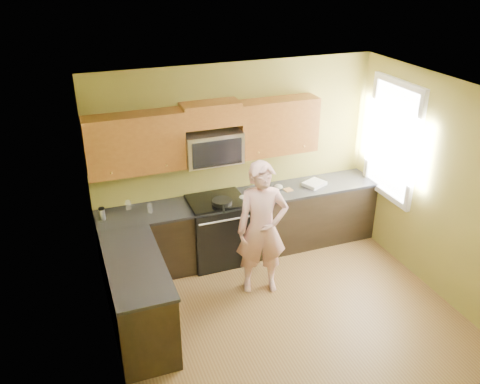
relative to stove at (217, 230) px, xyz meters
name	(u,v)px	position (x,y,z in m)	size (l,w,h in m)	color
floor	(295,326)	(0.40, -1.68, -0.47)	(4.00, 4.00, 0.00)	brown
ceiling	(308,102)	(0.40, -1.68, 2.23)	(4.00, 4.00, 0.00)	white
wall_back	(236,160)	(0.40, 0.32, 0.88)	(4.00, 4.00, 0.00)	olive
wall_front	(425,356)	(0.40, -3.67, 0.88)	(4.00, 4.00, 0.00)	olive
wall_left	(108,264)	(-1.60, -1.68, 0.88)	(4.00, 4.00, 0.00)	olive
wall_right	(452,197)	(2.40, -1.68, 0.88)	(4.00, 4.00, 0.00)	olive
cabinet_back_run	(243,226)	(0.40, 0.02, -0.03)	(4.00, 0.60, 0.88)	black
cabinet_left_run	(138,298)	(-1.30, -1.08, -0.03)	(0.60, 1.60, 0.88)	black
countertop_back	(244,198)	(0.40, 0.01, 0.43)	(4.00, 0.62, 0.04)	black
countertop_left	(135,264)	(-1.29, -1.08, 0.43)	(0.62, 1.60, 0.04)	black
stove	(217,230)	(0.00, 0.00, 0.00)	(0.76, 0.65, 0.95)	black
microwave	(213,162)	(0.00, 0.12, 0.97)	(0.76, 0.40, 0.42)	silver
upper_cab_left	(138,171)	(-0.99, 0.16, 0.97)	(1.22, 0.33, 0.75)	brown
upper_cab_right	(276,152)	(0.94, 0.16, 0.97)	(1.12, 0.33, 0.75)	brown
upper_cab_over_mw	(211,114)	(0.00, 0.16, 1.62)	(0.76, 0.33, 0.30)	brown
window	(393,141)	(2.38, -0.48, 1.17)	(0.06, 1.06, 1.66)	white
woman	(262,229)	(0.32, -0.83, 0.40)	(0.64, 0.42, 1.76)	#DE726F
frying_pan	(222,204)	(0.03, -0.14, 0.47)	(0.27, 0.47, 0.06)	black
butter_tub	(254,197)	(0.54, -0.05, 0.45)	(0.14, 0.14, 0.10)	yellow
toast_slice	(288,190)	(1.06, -0.02, 0.45)	(0.11, 0.11, 0.01)	#B27F47
napkin_a	(243,197)	(0.36, -0.07, 0.48)	(0.11, 0.12, 0.06)	silver
napkin_b	(279,187)	(0.95, 0.07, 0.48)	(0.12, 0.13, 0.07)	silver
dish_towel	(314,184)	(1.49, 0.00, 0.47)	(0.30, 0.24, 0.05)	silver
travel_mug	(103,220)	(-1.50, 0.03, 0.45)	(0.08, 0.08, 0.17)	silver
glass_a	(128,205)	(-1.15, 0.20, 0.51)	(0.07, 0.07, 0.12)	silver
glass_c	(150,208)	(-0.90, 0.01, 0.51)	(0.07, 0.07, 0.12)	silver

